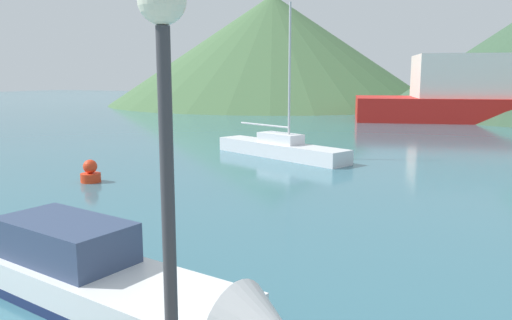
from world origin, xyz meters
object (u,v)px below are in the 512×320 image
at_px(sailboat_inner, 280,148).
at_px(streetlamp, 166,137).
at_px(motorboat_near, 112,287).
at_px(buoy_marker, 90,173).

bearing_deg(sailboat_inner, streetlamp, -47.48).
xyz_separation_m(motorboat_near, buoy_marker, (-8.66, 8.72, -0.06)).
relative_size(motorboat_near, buoy_marker, 9.43).
xyz_separation_m(streetlamp, sailboat_inner, (-7.70, 21.60, -3.35)).
height_order(sailboat_inner, buoy_marker, sailboat_inner).
distance_m(sailboat_inner, buoy_marker, 10.58).
distance_m(motorboat_near, sailboat_inner, 18.63).
bearing_deg(motorboat_near, sailboat_inner, 111.91).
relative_size(streetlamp, motorboat_near, 0.51).
height_order(motorboat_near, sailboat_inner, sailboat_inner).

